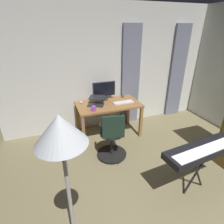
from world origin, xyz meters
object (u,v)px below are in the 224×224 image
floor_lamp (63,149)px  laptop (96,102)px  office_chair (112,138)px  piano_keyboard (203,151)px  computer_monitor (104,90)px  desk (108,108)px  cell_phone_face_up (123,96)px  computer_mouse (81,102)px  mug_tea (94,109)px  computer_keyboard (123,102)px

floor_lamp → laptop: bearing=-109.6°
office_chair → piano_keyboard: 1.46m
computer_monitor → laptop: computer_monitor is taller
office_chair → computer_monitor: bearing=90.7°
desk → piano_keyboard: piano_keyboard is taller
office_chair → computer_monitor: size_ratio=1.84×
office_chair → floor_lamp: floor_lamp is taller
cell_phone_face_up → office_chair: bearing=85.2°
laptop → computer_mouse: (0.29, -0.18, -0.04)m
computer_monitor → mug_tea: computer_monitor is taller
laptop → cell_phone_face_up: bearing=-132.5°
desk → floor_lamp: 2.77m
computer_monitor → cell_phone_face_up: bearing=-177.6°
computer_keyboard → mug_tea: bearing=15.3°
office_chair → computer_mouse: size_ratio=9.37×
computer_keyboard → laptop: bearing=-11.2°
computer_monitor → cell_phone_face_up: (-0.46, -0.02, -0.22)m
cell_phone_face_up → laptop: bearing=45.0°
office_chair → floor_lamp: (0.91, 1.56, 1.08)m
computer_monitor → floor_lamp: bearing=67.3°
computer_monitor → floor_lamp: 2.92m
desk → computer_mouse: size_ratio=13.44×
laptop → computer_keyboard: bearing=-162.8°
computer_keyboard → cell_phone_face_up: size_ratio=3.05×
computer_mouse → computer_monitor: bearing=-175.7°
computer_monitor → floor_lamp: size_ratio=0.29×
computer_keyboard → mug_tea: 0.73m
desk → floor_lamp: bearing=64.9°
mug_tea → floor_lamp: size_ratio=0.07×
desk → computer_mouse: computer_mouse is taller
computer_keyboard → computer_mouse: computer_mouse is taller
office_chair → mug_tea: size_ratio=7.26×
laptop → computer_monitor: bearing=-109.2°
computer_keyboard → piano_keyboard: 1.90m
computer_monitor → piano_keyboard: (-0.71, 2.20, -0.27)m
computer_mouse → piano_keyboard: (-1.24, 2.16, -0.06)m
piano_keyboard → office_chair: bearing=-57.0°
desk → computer_mouse: bearing=-21.9°
office_chair → laptop: size_ratio=2.07×
office_chair → computer_monitor: (-0.20, -1.08, 0.54)m
mug_tea → cell_phone_face_up: bearing=-146.7°
computer_monitor → computer_keyboard: (-0.32, 0.34, -0.21)m
desk → computer_monitor: (0.01, -0.26, 0.32)m
computer_mouse → cell_phone_face_up: (-0.99, -0.06, -0.01)m
laptop → piano_keyboard: 2.20m
computer_monitor → piano_keyboard: 2.33m
computer_monitor → computer_keyboard: computer_monitor is taller
computer_monitor → piano_keyboard: size_ratio=0.43×
desk → computer_keyboard: size_ratio=3.06×
computer_mouse → mug_tea: (-0.16, 0.49, 0.03)m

